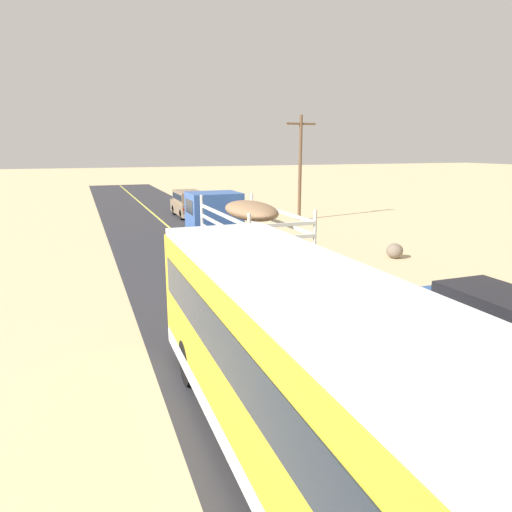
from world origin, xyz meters
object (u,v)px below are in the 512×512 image
Objects in this scene: suv_near at (489,344)px; boulder_mid_field at (395,251)px; power_pole_mid at (300,164)px; car_far at (189,203)px; bus at (302,366)px; livestock_truck at (227,221)px.

suv_near reaches higher than boulder_mid_field.
power_pole_mid is at bearing 85.23° from boulder_mid_field.
power_pole_mid is (7.14, -4.12, 2.84)m from car_far.
livestock_truck is at bearing 77.52° from bus.
bus is 15.90m from boulder_mid_field.
power_pole_mid reaches higher than livestock_truck.
livestock_truck is 12.40× the size of boulder_mid_field.
boulder_mid_field is at bearing -19.10° from livestock_truck.
bus is at bearing -172.56° from suv_near.
bus is 27.00m from power_pole_mid.
livestock_truck reaches higher than boulder_mid_field.
bus reaches higher than car_far.
bus is 28.73m from car_far.
car_far reaches higher than boulder_mid_field.
livestock_truck is 1.33× the size of power_pole_mid.
car_far is (4.52, 28.37, -0.66)m from bus.
car_far is at bearing 90.10° from suv_near.
boulder_mid_field is (10.62, 11.76, -1.39)m from bus.
livestock_truck is at bearing 95.82° from suv_near.
suv_near is at bearing -106.68° from power_pole_mid.
boulder_mid_field is (6.09, -16.61, -0.73)m from car_far.
bus reaches higher than suv_near.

